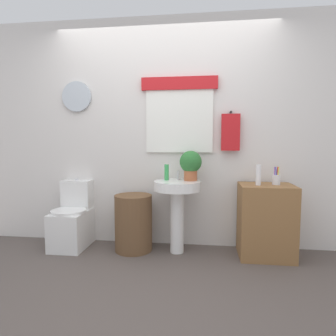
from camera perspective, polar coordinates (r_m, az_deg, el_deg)
The scene contains 11 objects.
ground_plane at distance 2.52m, azimuth -4.45°, elevation -23.24°, with size 8.00×8.00×0.00m, color #564C47.
back_wall at distance 3.35m, azimuth -0.58°, elevation 7.05°, with size 4.40×0.18×2.60m.
toilet at distance 3.51m, azimuth -18.47°, elevation -9.99°, with size 0.38×0.51×0.77m.
laundry_hamper at distance 3.24m, azimuth -6.91°, elevation -10.77°, with size 0.41×0.41×0.62m, color brown.
pedestal_sink at distance 3.09m, azimuth 1.82°, elevation -6.27°, with size 0.50×0.50×0.78m.
faucet at distance 3.17m, azimuth 2.04°, elevation -1.43°, with size 0.03×0.03×0.10m, color silver.
wooden_cabinet at distance 3.19m, azimuth 18.92°, elevation -9.94°, with size 0.55×0.44×0.76m, color olive.
soap_bottle at distance 3.11m, azimuth -0.28°, elevation -0.88°, with size 0.05×0.05×0.17m, color green.
potted_plant at distance 3.09m, azimuth 4.53°, elevation 0.86°, with size 0.24×0.24×0.32m.
lotion_bottle at distance 3.04m, azimuth 17.58°, elevation -1.33°, with size 0.05×0.05×0.21m, color white.
toothbrush_cup at distance 3.15m, azimuth 20.78°, elevation -2.13°, with size 0.08×0.08×0.19m.
Camera 1 is at (0.45, -2.17, 1.20)m, focal length 30.56 mm.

